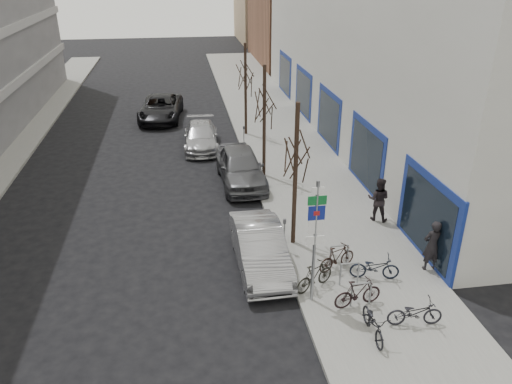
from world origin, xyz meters
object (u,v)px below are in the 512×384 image
object	(u,v)px
bike_mid_inner	(315,276)
lane_car	(161,108)
meter_front	(284,231)
bike_near_left	(374,321)
pedestrian_far	(378,199)
tree_mid	(264,96)
meter_mid	(260,173)
tree_near	(297,142)
bike_near_right	(358,293)
bike_mid_curb	(375,265)
parked_car_mid	(241,167)
pedestrian_near	(432,246)
parked_car_front	(260,248)
tree_far	(245,68)
bike_far_curb	(415,311)
parked_car_back	(201,136)
bike_far_inner	(337,257)
bike_rack	(349,271)
highway_sign_pole	(315,235)
meter_back	(244,135)

from	to	relation	value
bike_mid_inner	lane_car	bearing A→B (deg)	-15.03
meter_front	bike_near_left	distance (m)	5.09
bike_near_left	pedestrian_far	distance (m)	7.11
tree_mid	meter_mid	bearing A→B (deg)	-106.70
tree_near	bike_near_right	size ratio (longest dim) A/B	3.49
bike_mid_curb	lane_car	distance (m)	21.33
bike_mid_curb	tree_mid	bearing A→B (deg)	25.93
lane_car	parked_car_mid	bearing A→B (deg)	-64.60
pedestrian_near	tree_near	bearing A→B (deg)	-30.30
meter_front	parked_car_front	xyz separation A→B (m)	(-1.00, -0.70, -0.16)
meter_front	lane_car	size ratio (longest dim) A/B	0.23
tree_far	bike_far_curb	world-z (taller)	tree_far
tree_near	lane_car	distance (m)	18.40
pedestrian_near	parked_car_back	bearing A→B (deg)	-62.96
bike_far_inner	parked_car_mid	distance (m)	8.32
tree_far	parked_car_mid	world-z (taller)	tree_far
bike_rack	bike_far_curb	bearing A→B (deg)	-60.74
highway_sign_pole	bike_near_right	distance (m)	2.30
meter_front	pedestrian_near	size ratio (longest dim) A/B	0.69
bike_mid_inner	bike_far_inner	distance (m)	1.42
tree_far	pedestrian_near	size ratio (longest dim) A/B	2.99
bike_near_left	parked_car_back	distance (m)	17.10
meter_front	meter_mid	size ratio (longest dim) A/B	1.00
lane_car	pedestrian_far	xyz separation A→B (m)	(8.90, -16.12, 0.30)
tree_near	meter_back	xyz separation A→B (m)	(-0.45, 10.50, -3.19)
lane_car	tree_mid	bearing A→B (deg)	-58.43
bike_near_right	bike_far_curb	world-z (taller)	bike_far_curb
bike_rack	pedestrian_near	size ratio (longest dim) A/B	1.23
lane_car	bike_mid_curb	bearing A→B (deg)	-63.82
tree_mid	meter_front	bearing A→B (deg)	-93.68
pedestrian_far	parked_car_mid	bearing A→B (deg)	-15.22
bike_mid_curb	parked_car_mid	world-z (taller)	parked_car_mid
meter_back	bike_far_inner	world-z (taller)	meter_back
bike_far_curb	parked_car_front	distance (m)	5.50
bike_far_curb	meter_back	bearing A→B (deg)	16.68
bike_far_inner	parked_car_back	world-z (taller)	parked_car_back
parked_car_back	pedestrian_far	xyz separation A→B (m)	(6.56, -10.07, 0.40)
bike_mid_inner	pedestrian_far	size ratio (longest dim) A/B	0.85
bike_rack	meter_mid	distance (m)	8.07
meter_mid	pedestrian_far	size ratio (longest dim) A/B	0.69
meter_back	parked_car_front	distance (m)	11.74
tree_near	bike_far_inner	xyz separation A→B (m)	(1.07, -1.98, -3.49)
parked_car_back	meter_mid	bearing A→B (deg)	-67.04
bike_far_curb	parked_car_mid	size ratio (longest dim) A/B	0.32
bike_near_right	bike_mid_inner	size ratio (longest dim) A/B	1.01
bike_rack	lane_car	distance (m)	21.22
meter_front	bike_far_curb	distance (m)	5.43
highway_sign_pole	parked_car_mid	world-z (taller)	highway_sign_pole
tree_mid	parked_car_front	distance (m)	8.52
bike_near_left	tree_mid	bearing A→B (deg)	96.72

